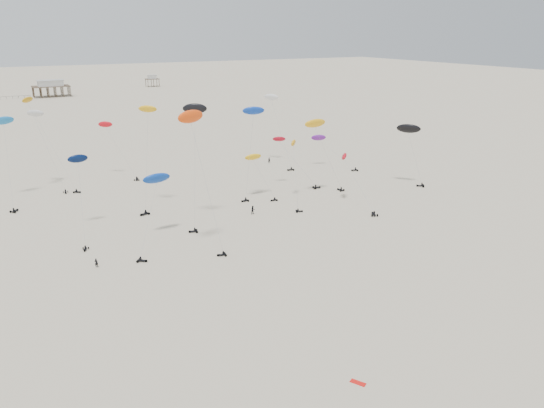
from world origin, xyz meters
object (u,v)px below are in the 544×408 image
pavilion_main (51,89)px  rig_9 (275,112)px  spectator_0 (97,267)px  pavilion_small (152,81)px  rig_4 (45,132)px  rig_0 (38,125)px

pavilion_main → rig_9: size_ratio=0.95×
pavilion_main → spectator_0: pavilion_main is taller
pavilion_small → rig_9: rig_9 is taller
rig_4 → spectator_0: (0.67, -55.78, -14.22)m
pavilion_main → rig_4: 205.32m
pavilion_main → rig_0: bearing=-96.8°
rig_4 → spectator_0: size_ratio=11.51×
pavilion_main → spectator_0: size_ratio=11.14×
rig_9 → spectator_0: size_ratio=11.70×
pavilion_small → spectator_0: size_ratio=4.77×
rig_0 → spectator_0: 55.77m
pavilion_main → rig_4: size_ratio=0.97×
pavilion_main → spectator_0: bearing=-95.0°
rig_4 → pavilion_small: bearing=-157.3°
pavilion_main → rig_0: rig_0 is taller
rig_4 → rig_9: 62.98m
pavilion_main → rig_4: rig_4 is taller
pavilion_main → rig_9: bearing=-79.2°
rig_9 → spectator_0: 81.78m
pavilion_small → rig_9: size_ratio=0.41×
spectator_0 → rig_0: bearing=-56.2°
pavilion_small → pavilion_main: bearing=-156.8°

